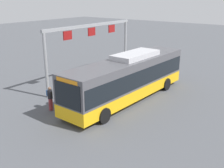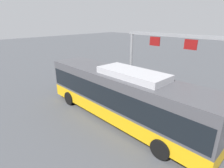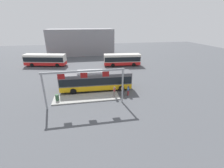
{
  "view_description": "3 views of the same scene",
  "coord_description": "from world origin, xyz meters",
  "px_view_note": "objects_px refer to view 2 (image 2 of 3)",
  "views": [
    {
      "loc": [
        16.01,
        10.63,
        7.51
      ],
      "look_at": [
        1.31,
        -0.51,
        1.46
      ],
      "focal_mm": 43.51,
      "sensor_mm": 36.0,
      "label": 1
    },
    {
      "loc": [
        -6.98,
        7.85,
        6.17
      ],
      "look_at": [
        1.43,
        -0.72,
        1.89
      ],
      "focal_mm": 29.25,
      "sensor_mm": 36.0,
      "label": 2
    },
    {
      "loc": [
        -1.67,
        -24.29,
        10.95
      ],
      "look_at": [
        2.47,
        -1.69,
        1.56
      ],
      "focal_mm": 24.45,
      "sensor_mm": 36.0,
      "label": 3
    }
  ],
  "objects_px": {
    "person_boarding": "(104,79)",
    "person_waiting_mid": "(125,83)",
    "person_waiting_near": "(109,82)",
    "bus_main": "(120,93)"
  },
  "relations": [
    {
      "from": "person_waiting_near",
      "to": "person_waiting_mid",
      "type": "height_order",
      "value": "person_waiting_mid"
    },
    {
      "from": "bus_main",
      "to": "person_waiting_mid",
      "type": "distance_m",
      "value": 4.33
    },
    {
      "from": "person_waiting_mid",
      "to": "person_boarding",
      "type": "bearing_deg",
      "value": -71.04
    },
    {
      "from": "person_boarding",
      "to": "person_waiting_near",
      "type": "bearing_deg",
      "value": 93.01
    },
    {
      "from": "person_boarding",
      "to": "person_waiting_mid",
      "type": "bearing_deg",
      "value": 115.41
    },
    {
      "from": "bus_main",
      "to": "person_boarding",
      "type": "distance_m",
      "value": 5.84
    },
    {
      "from": "person_boarding",
      "to": "person_waiting_mid",
      "type": "height_order",
      "value": "person_waiting_mid"
    },
    {
      "from": "person_boarding",
      "to": "person_waiting_near",
      "type": "xyz_separation_m",
      "value": [
        -0.89,
        0.24,
        0.0
      ]
    },
    {
      "from": "person_boarding",
      "to": "person_waiting_near",
      "type": "relative_size",
      "value": 1.0
    },
    {
      "from": "person_waiting_mid",
      "to": "person_waiting_near",
      "type": "bearing_deg",
      "value": -57.74
    }
  ]
}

